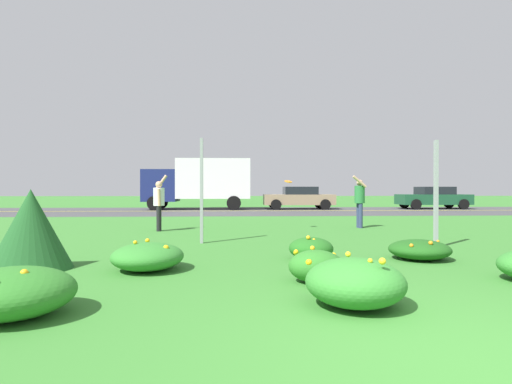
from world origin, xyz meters
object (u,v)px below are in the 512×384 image
Objects in this scene: sign_post_near_path at (202,191)px; frisbee_orange at (288,182)px; car_tan_center_left at (299,198)px; sign_post_by_roadside at (436,194)px; car_dark_green_leftmost at (433,198)px; person_thrower_white_shirt at (159,201)px; box_truck_navy at (200,181)px; person_catcher_green_shirt at (359,199)px.

frisbee_orange is at bearing 52.40° from sign_post_near_path.
sign_post_near_path reaches higher than car_tan_center_left.
car_tan_center_left is at bearing 73.26° from sign_post_near_path.
sign_post_by_roadside is 0.54× the size of car_dark_green_leftmost.
person_thrower_white_shirt is at bearing -139.15° from car_dark_green_leftmost.
sign_post_near_path is at bearing 169.55° from sign_post_by_roadside.
car_tan_center_left is at bearing 0.00° from box_truck_navy.
car_dark_green_leftmost is at bearing 55.05° from person_catcher_green_shirt.
person_thrower_white_shirt is 0.39× the size of car_tan_center_left.
sign_post_by_roadside is 1.36× the size of person_thrower_white_shirt.
frisbee_orange is 0.06× the size of car_dark_green_leftmost.
sign_post_near_path is 16.91m from car_tan_center_left.
box_truck_navy reaches higher than car_tan_center_left.
frisbee_orange is 0.04× the size of box_truck_navy.
box_truck_navy reaches higher than sign_post_near_path.
sign_post_near_path is at bearing -127.60° from frisbee_orange.
person_thrower_white_shirt is 4.17m from frisbee_orange.
car_tan_center_left is 0.67× the size of box_truck_navy.
box_truck_navy is (-6.51, 12.56, 0.82)m from person_catcher_green_shirt.
sign_post_by_roadside reaches higher than car_tan_center_left.
person_catcher_green_shirt is at bearing -124.95° from car_dark_green_leftmost.
person_catcher_green_shirt is 6.86× the size of frisbee_orange.
box_truck_navy reaches higher than person_thrower_white_shirt.
sign_post_near_path is at bearing -106.74° from car_tan_center_left.
person_thrower_white_shirt is at bearing 150.52° from sign_post_by_roadside.
person_thrower_white_shirt is 6.86× the size of frisbee_orange.
sign_post_by_roadside reaches higher than person_thrower_white_shirt.
person_thrower_white_shirt is at bearing -90.25° from box_truck_navy.
sign_post_near_path is 3.33m from person_thrower_white_shirt.
car_dark_green_leftmost is 8.90m from car_tan_center_left.
person_thrower_white_shirt is 13.30m from box_truck_navy.
car_dark_green_leftmost is (8.78, 12.56, -0.24)m from person_catcher_green_shirt.
sign_post_near_path is at bearing -130.39° from car_dark_green_leftmost.
person_catcher_green_shirt reaches higher than car_dark_green_leftmost.
sign_post_near_path reaches higher than car_dark_green_leftmost.
box_truck_navy is at bearing 95.36° from sign_post_near_path.
box_truck_navy is at bearing 111.72° from sign_post_by_roadside.
car_dark_green_leftmost is 15.33m from box_truck_navy.
person_catcher_green_shirt is 15.33m from car_dark_green_leftmost.
sign_post_near_path is 0.57× the size of car_tan_center_left.
person_catcher_green_shirt is (5.00, 3.63, -0.30)m from sign_post_near_path.
box_truck_navy is (-4.05, 12.90, 0.25)m from frisbee_orange.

